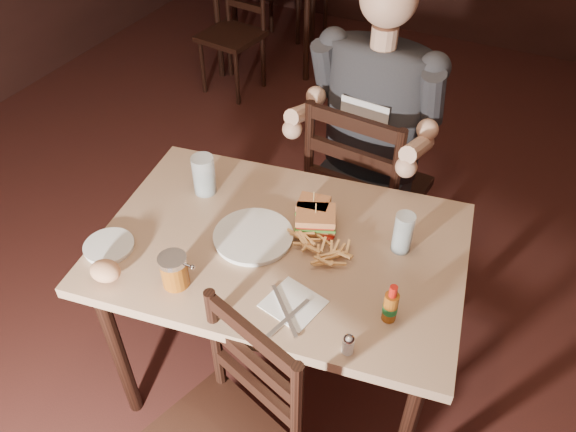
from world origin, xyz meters
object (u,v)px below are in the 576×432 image
at_px(dinner_plate, 253,237).
at_px(glass_right, 403,233).
at_px(bg_chair_near, 231,35).
at_px(hot_sauce, 391,303).
at_px(glass_left, 204,175).
at_px(chair_far, 367,191).
at_px(side_plate, 109,247).
at_px(main_table, 282,261).
at_px(diner, 373,98).
at_px(syrup_dispenser, 174,271).

height_order(dinner_plate, glass_right, glass_right).
xyz_separation_m(bg_chair_near, dinner_plate, (1.29, -2.02, 0.37)).
bearing_deg(hot_sauce, glass_left, 161.45).
distance_m(chair_far, side_plate, 1.16).
bearing_deg(main_table, diner, 84.69).
distance_m(diner, glass_left, 0.70).
relative_size(glass_right, hot_sauce, 1.06).
bearing_deg(hot_sauce, bg_chair_near, 130.01).
distance_m(dinner_plate, glass_left, 0.32).
relative_size(chair_far, dinner_plate, 3.84).
distance_m(hot_sauce, side_plate, 0.91).
height_order(glass_right, side_plate, glass_right).
xyz_separation_m(diner, hot_sauce, (0.35, -0.80, -0.14)).
height_order(diner, hot_sauce, diner).
distance_m(diner, side_plate, 1.10).
distance_m(diner, glass_right, 0.61).
height_order(main_table, side_plate, side_plate).
bearing_deg(syrup_dispenser, glass_left, 102.46).
height_order(main_table, syrup_dispenser, syrup_dispenser).
bearing_deg(dinner_plate, side_plate, -148.65).
bearing_deg(chair_far, hot_sauce, 117.33).
bearing_deg(diner, syrup_dispenser, -100.67).
bearing_deg(glass_left, chair_far, 53.67).
relative_size(bg_chair_near, glass_right, 5.77).
height_order(syrup_dispenser, side_plate, syrup_dispenser).
distance_m(dinner_plate, hot_sauce, 0.52).
relative_size(main_table, bg_chair_near, 1.56).
bearing_deg(hot_sauce, syrup_dispenser, -166.06).
relative_size(syrup_dispenser, side_plate, 0.70).
bearing_deg(dinner_plate, glass_left, 152.43).
distance_m(syrup_dispenser, side_plate, 0.29).
bearing_deg(hot_sauce, side_plate, -172.12).
bearing_deg(main_table, glass_right, 22.20).
xyz_separation_m(dinner_plate, hot_sauce, (0.50, -0.12, 0.06)).
relative_size(glass_left, side_plate, 0.94).
relative_size(main_table, glass_left, 8.65).
bearing_deg(chair_far, glass_right, 122.50).
bearing_deg(glass_right, glass_left, -178.13).
bearing_deg(dinner_plate, hot_sauce, -13.17).
xyz_separation_m(chair_far, bg_chair_near, (-1.45, 1.29, -0.08)).
relative_size(chair_far, glass_left, 6.67).
bearing_deg(chair_far, syrup_dispenser, 79.82).
bearing_deg(bg_chair_near, chair_far, -33.86).
distance_m(dinner_plate, syrup_dispenser, 0.30).
bearing_deg(main_table, side_plate, -151.77).
distance_m(bg_chair_near, diner, 2.05).
distance_m(main_table, chair_far, 0.74).
distance_m(dinner_plate, glass_right, 0.48).
bearing_deg(side_plate, glass_left, 72.12).
relative_size(chair_far, hot_sauce, 7.32).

